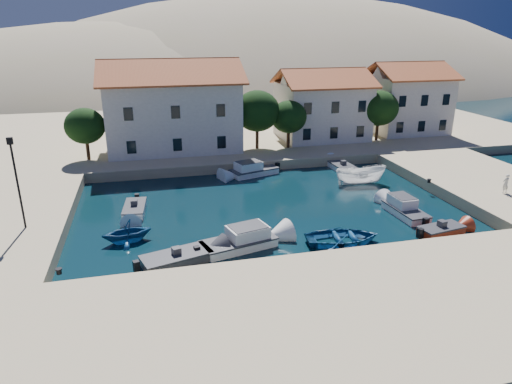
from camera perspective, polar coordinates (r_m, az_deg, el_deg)
The scene contains 23 objects.
ground at distance 28.40m, azimuth 6.68°, elevation -9.25°, with size 400.00×400.00×0.00m, color black.
quay_south at distance 23.47m, azimuth 11.93°, elevation -14.96°, with size 52.00×12.00×1.00m, color #CAB28A.
quay_east at distance 46.34m, azimuth 26.68°, elevation 1.01°, with size 11.00×20.00×1.00m, color #CAB28A.
quay_west at distance 37.08m, azimuth -28.34°, elevation -3.62°, with size 8.00×20.00×1.00m, color #CAB28A.
quay_north at distance 63.56m, azimuth -3.47°, elevation 7.68°, with size 80.00×36.00×1.00m, color #CAB28A.
hills at distance 154.30m, azimuth -2.25°, elevation 5.76°, with size 254.00×176.00×99.00m.
building_left at distance 51.86m, azimuth -10.41°, elevation 10.78°, with size 14.70×9.45×9.70m.
building_mid at distance 56.90m, azimuth 8.27°, elevation 10.94°, with size 10.50×8.40×8.30m.
building_right at distance 63.15m, azimuth 18.31°, elevation 11.25°, with size 9.45×8.40×8.80m.
trees at distance 51.27m, azimuth 1.82°, elevation 9.75°, with size 37.30×5.30×6.45m.
lamppost at distance 33.54m, azimuth -27.81°, elevation 1.93°, with size 0.35×0.25×6.22m.
bollards at distance 32.08m, azimuth 9.10°, elevation -3.56°, with size 29.36×9.56×0.30m.
motorboat_grey_sw at distance 28.92m, azimuth -9.87°, elevation -8.21°, with size 4.66×3.04×1.25m.
cabin_cruiser_south at distance 30.27m, azimuth -2.20°, elevation -6.19°, with size 5.36×3.30×1.60m.
rowboat_south at distance 31.73m, azimuth 10.73°, elevation -6.22°, with size 3.59×5.02×1.04m, color navy.
motorboat_red_se at distance 34.77m, azimuth 22.13°, elevation -4.49°, with size 3.48×2.01×1.25m.
cabin_cruiser_east at distance 37.19m, azimuth 18.20°, elevation -2.14°, with size 1.92×4.37×1.60m.
boat_east at distance 43.86m, azimuth 12.87°, elevation 1.00°, with size 1.82×4.84×1.87m, color white.
motorboat_white_ne at distance 47.62m, azimuth 10.82°, elevation 3.01°, with size 2.04×3.95×1.25m.
rowboat_west at distance 32.54m, azimuth -15.72°, elevation -5.96°, with size 2.85×3.30×1.74m, color navy.
motorboat_white_west at distance 37.25m, azimuth -14.92°, elevation -2.07°, with size 1.94×3.78×1.25m.
cabin_cruiser_north at distance 45.35m, azimuth -0.23°, elevation 2.76°, with size 5.15×3.36×1.60m.
pedestrian at distance 42.38m, azimuth 28.75°, elevation 0.92°, with size 0.59×0.39×1.61m, color silver.
Camera 1 is at (-9.02, -23.19, 13.68)m, focal length 32.00 mm.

